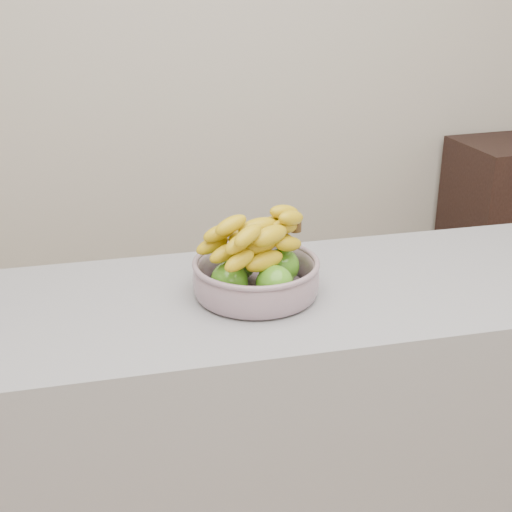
{
  "coord_description": "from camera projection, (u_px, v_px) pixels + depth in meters",
  "views": [
    {
      "loc": [
        -0.47,
        -0.94,
        1.65
      ],
      "look_at": [
        -0.11,
        0.56,
        1.0
      ],
      "focal_mm": 50.0,
      "sensor_mm": 36.0,
      "label": 1
    }
  ],
  "objects": [
    {
      "name": "counter",
      "position": [
        296.0,
        440.0,
        1.92
      ],
      "size": [
        2.0,
        0.6,
        0.9
      ],
      "primitive_type": "cube",
      "color": "gray",
      "rests_on": "ground"
    },
    {
      "name": "cabinet",
      "position": [
        505.0,
        238.0,
        3.3
      ],
      "size": [
        0.53,
        0.43,
        0.9
      ],
      "primitive_type": "cube",
      "rotation": [
        0.0,
        0.0,
        0.07
      ],
      "color": "black",
      "rests_on": "ground"
    },
    {
      "name": "fruit_bowl",
      "position": [
        256.0,
        271.0,
        1.69
      ],
      "size": [
        0.3,
        0.3,
        0.19
      ],
      "rotation": [
        0.0,
        0.0,
        0.37
      ],
      "color": "#A1B2C1",
      "rests_on": "counter"
    }
  ]
}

